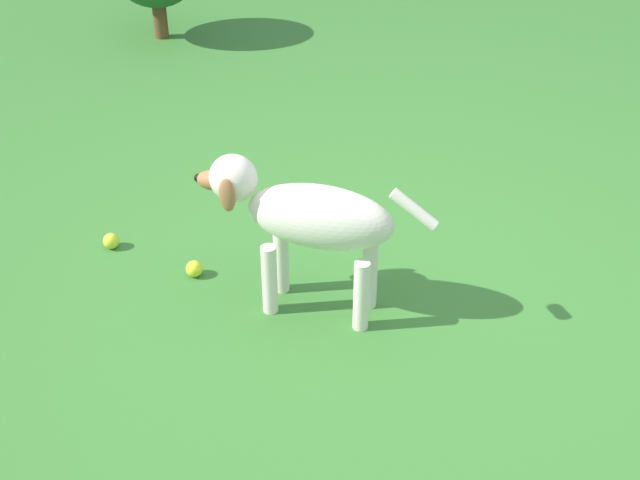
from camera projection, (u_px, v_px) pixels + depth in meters
ground at (383, 302)px, 3.11m from camera, size 14.00×14.00×0.00m
dog at (306, 217)px, 2.87m from camera, size 0.54×0.74×0.59m
tennis_ball_0 at (194, 269)px, 3.22m from camera, size 0.07×0.07×0.07m
tennis_ball_1 at (111, 241)px, 3.39m from camera, size 0.07×0.07×0.07m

